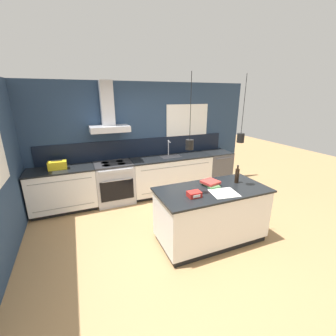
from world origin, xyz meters
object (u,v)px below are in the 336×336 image
object	(u,v)px
oven_range	(115,183)
bottle_on_island	(237,175)
yellow_toolbox	(57,165)
red_supply_box	(194,194)
dishwasher	(216,168)
book_stack	(210,183)

from	to	relation	value
oven_range	bottle_on_island	bearing A→B (deg)	-48.31
oven_range	yellow_toolbox	world-z (taller)	yellow_toolbox
red_supply_box	yellow_toolbox	size ratio (longest dim) A/B	0.56
oven_range	dishwasher	world-z (taller)	same
oven_range	red_supply_box	xyz separation A→B (m)	(0.80, -2.15, 0.49)
bottle_on_island	red_supply_box	world-z (taller)	bottle_on_island
yellow_toolbox	oven_range	bearing A→B (deg)	-0.23
book_stack	red_supply_box	size ratio (longest dim) A/B	1.74
oven_range	book_stack	world-z (taller)	book_stack
book_stack	yellow_toolbox	world-z (taller)	yellow_toolbox
bottle_on_island	book_stack	distance (m)	0.49
bottle_on_island	book_stack	xyz separation A→B (m)	(-0.48, 0.06, -0.09)
book_stack	red_supply_box	distance (m)	0.53
oven_range	book_stack	distance (m)	2.30
book_stack	red_supply_box	xyz separation A→B (m)	(-0.45, -0.28, 0.00)
oven_range	red_supply_box	distance (m)	2.35
oven_range	bottle_on_island	size ratio (longest dim) A/B	2.98
dishwasher	yellow_toolbox	xyz separation A→B (m)	(-3.74, 0.00, 0.54)
dishwasher	yellow_toolbox	size ratio (longest dim) A/B	2.68
dishwasher	bottle_on_island	distance (m)	2.23
dishwasher	red_supply_box	xyz separation A→B (m)	(-1.87, -2.16, 0.49)
book_stack	oven_range	bearing A→B (deg)	123.67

